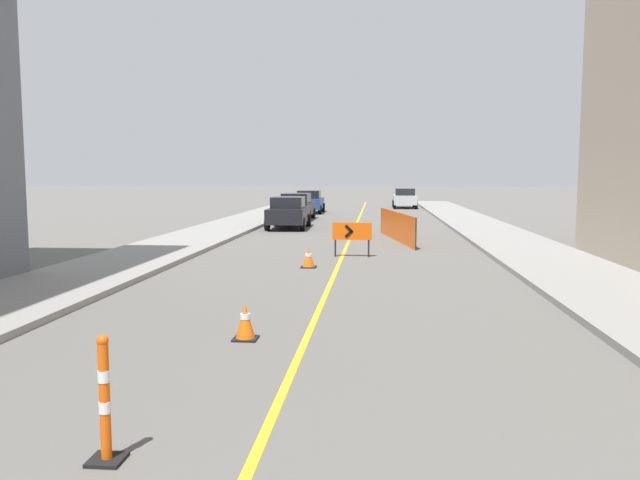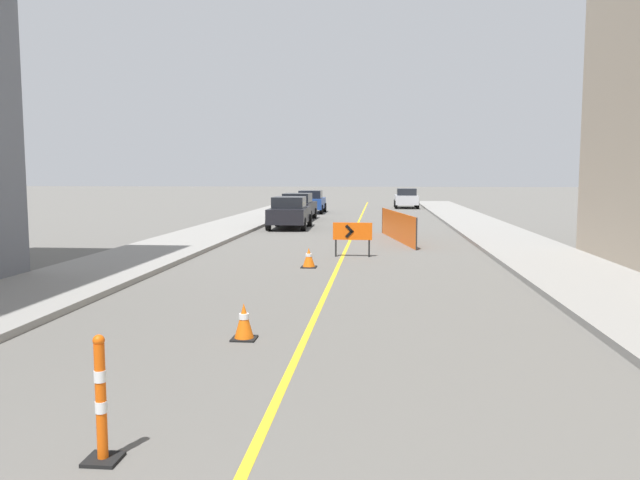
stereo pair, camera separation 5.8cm
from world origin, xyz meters
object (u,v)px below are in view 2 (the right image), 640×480
Objects in this scene: parked_car_curb_far at (311,202)px; delineator_post_front at (101,407)px; arrow_barricade_primary at (352,232)px; parked_car_curb_near at (290,213)px; traffic_cone_second at (244,322)px; parked_car_opposite_side at (406,198)px; traffic_cone_third at (309,258)px; parked_car_curb_mid at (298,207)px.

delineator_post_front is at bearing -87.57° from parked_car_curb_far.
parked_car_curb_far reaches higher than arrow_barricade_primary.
parked_car_curb_near reaches higher than delineator_post_front.
parked_car_opposite_side reaches higher than traffic_cone_second.
traffic_cone_third is 2.78m from arrow_barricade_primary.
traffic_cone_second is 41.69m from parked_car_opposite_side.
traffic_cone_second is at bearing 85.14° from delineator_post_front.
traffic_cone_second is 7.98m from traffic_cone_third.
delineator_post_front is at bearing -87.14° from parked_car_curb_near.
traffic_cone_second is at bearing -85.24° from parked_car_curb_near.
parked_car_curb_mid is 15.99m from parked_car_opposite_side.
parked_car_curb_mid is 1.00× the size of parked_car_curb_far.
parked_car_curb_far is (-3.97, 23.61, 0.00)m from arrow_barricade_primary.
traffic_cone_second is 0.14× the size of parked_car_curb_mid.
arrow_barricade_primary is 0.30× the size of parked_car_curb_far.
parked_car_curb_near is at bearing -107.92° from parked_car_opposite_side.
arrow_barricade_primary is 0.30× the size of parked_car_opposite_side.
parked_car_curb_near is at bearing 100.62° from traffic_cone_third.
delineator_post_front is at bearing -95.28° from arrow_barricade_primary.
parked_car_curb_near and parked_car_opposite_side have the same top height.
arrow_barricade_primary reaches higher than traffic_cone_second.
parked_car_curb_mid is at bearing -115.89° from parked_car_opposite_side.
parked_car_opposite_side is (6.63, 20.37, 0.00)m from parked_car_curb_near.
parked_car_curb_near reaches higher than arrow_barricade_primary.
parked_car_curb_near is 1.01× the size of parked_car_opposite_side.
traffic_cone_second is at bearing -91.06° from traffic_cone_third.
parked_car_opposite_side is at bearing 84.05° from traffic_cone_second.
parked_car_curb_far is 10.17m from parked_car_opposite_side.
parked_car_curb_near and parked_car_curb_far have the same top height.
arrow_barricade_primary is 23.94m from parked_car_curb_far.
arrow_barricade_primary is at bearing -72.76° from parked_car_curb_near.
traffic_cone_third is at bearing 87.59° from delineator_post_front.
parked_car_opposite_side is at bearing 85.56° from arrow_barricade_primary.
parked_car_curb_mid is at bearing -91.11° from parked_car_curb_far.
parked_car_curb_far is (-2.67, 34.07, 0.51)m from traffic_cone_second.
traffic_cone_third is 26.25m from parked_car_curb_far.
traffic_cone_second is 27.23m from parked_car_curb_mid.
parked_car_curb_far is (-2.82, 26.09, 0.52)m from traffic_cone_third.
arrow_barricade_primary is 11.22m from parked_car_curb_near.
arrow_barricade_primary is at bearing -75.54° from parked_car_curb_mid.
delineator_post_front is at bearing -94.86° from traffic_cone_second.
parked_car_curb_mid reaches higher than traffic_cone_second.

